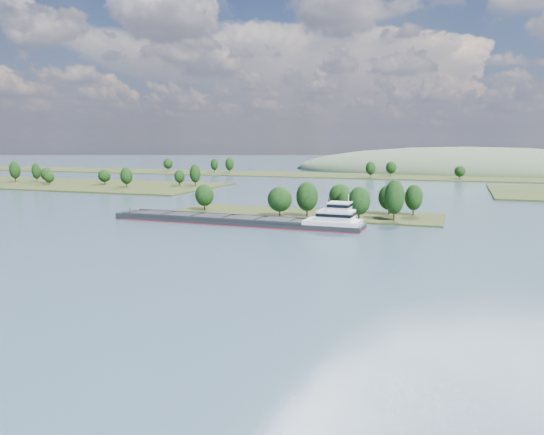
% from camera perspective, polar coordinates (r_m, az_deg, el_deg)
% --- Properties ---
extents(ground, '(1800.00, 1800.00, 0.00)m').
position_cam_1_polar(ground, '(143.16, -3.06, -2.83)').
color(ground, '#35495B').
rests_on(ground, ground).
extents(tree_island, '(100.00, 31.28, 15.22)m').
position_cam_1_polar(tree_island, '(195.38, 5.41, 1.37)').
color(tree_island, '#2A3417').
rests_on(tree_island, ground).
extents(left_bank, '(300.00, 80.00, 16.06)m').
position_cam_1_polar(left_bank, '(391.36, -26.79, 3.50)').
color(left_bank, '#2A3417').
rests_on(left_bank, ground).
extents(back_shoreline, '(900.00, 60.00, 14.48)m').
position_cam_1_polar(back_shoreline, '(412.93, 13.20, 4.34)').
color(back_shoreline, '#2A3417').
rests_on(back_shoreline, ground).
extents(hill_west, '(320.00, 160.00, 44.00)m').
position_cam_1_polar(hill_west, '(510.46, 20.21, 4.69)').
color(hill_west, '#435A3D').
rests_on(hill_west, ground).
extents(cargo_barge, '(88.03, 12.63, 11.88)m').
position_cam_1_polar(cargo_barge, '(175.42, -2.29, -0.27)').
color(cargo_barge, black).
rests_on(cargo_barge, ground).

